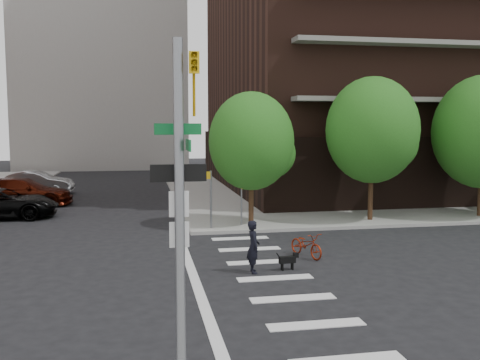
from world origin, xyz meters
TOP-DOWN VIEW (x-y plane):
  - ground at (0.00, 0.00)m, footprint 120.00×120.00m
  - sidewalk_ne at (20.50, 23.50)m, footprint 39.00×33.00m
  - crosswalk at (2.21, -0.00)m, footprint 3.85×13.00m
  - tree_a at (4.00, 8.50)m, footprint 4.00×4.00m
  - tree_b at (10.00, 8.50)m, footprint 4.50×4.50m
  - traffic_signal at (-0.47, -7.49)m, footprint 0.90×0.75m
  - pedestrian_signal at (2.32, 7.92)m, footprint 2.18×0.67m
  - parked_car_black at (-8.20, 12.99)m, footprint 2.71×5.71m
  - parked_car_maroon at (-8.01, 17.38)m, footprint 2.68×5.86m
  - parked_car_silver at (-8.20, 22.63)m, footprint 2.09×5.06m
  - scooter at (4.80, 2.44)m, footprint 1.19×1.85m
  - dog_walker at (2.47, 0.77)m, footprint 0.64×0.43m
  - dog at (3.67, 0.87)m, footprint 0.68×0.24m

SIDE VIEW (x-z plane):
  - ground at x=0.00m, z-range 0.00..0.00m
  - crosswalk at x=2.21m, z-range 0.00..0.01m
  - sidewalk_ne at x=20.50m, z-range 0.00..0.15m
  - dog at x=3.67m, z-range 0.07..0.64m
  - scooter at x=4.80m, z-range 0.00..0.92m
  - parked_car_black at x=-8.20m, z-range 0.00..1.58m
  - parked_car_silver at x=-8.20m, z-range 0.00..1.63m
  - parked_car_maroon at x=-8.01m, z-range 0.00..1.66m
  - dog_walker at x=2.47m, z-range 0.00..1.73m
  - pedestrian_signal at x=2.32m, z-range 0.55..3.15m
  - traffic_signal at x=-0.47m, z-range -0.30..5.70m
  - tree_a at x=4.00m, z-range 1.09..6.99m
  - tree_b at x=10.00m, z-range 1.22..7.87m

